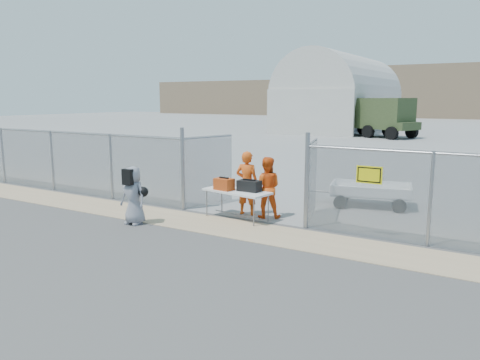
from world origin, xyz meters
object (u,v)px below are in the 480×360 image
Objects in this scene: folding_table at (237,205)px; security_worker_left at (247,183)px; utility_trailer at (371,194)px; security_worker_right at (266,188)px; visitor at (133,195)px.

folding_table is 1.04× the size of security_worker_left.
utility_trailer is at bearing -141.37° from security_worker_left.
folding_table is at bearing -141.29° from utility_trailer.
security_worker_right is at bearing 171.67° from security_worker_left.
visitor is at bearing -129.42° from folding_table.
folding_table is at bearing 17.14° from security_worker_right.
folding_table is 1.23× the size of visitor.
security_worker_left reaches higher than folding_table.
security_worker_right reaches higher than folding_table.
security_worker_right is at bearing -139.03° from utility_trailer.
folding_table is at bearing 82.29° from security_worker_left.
utility_trailer is (2.16, 2.93, -0.49)m from security_worker_right.
security_worker_left reaches higher than utility_trailer.
security_worker_right reaches higher than visitor.
visitor reaches higher than utility_trailer.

